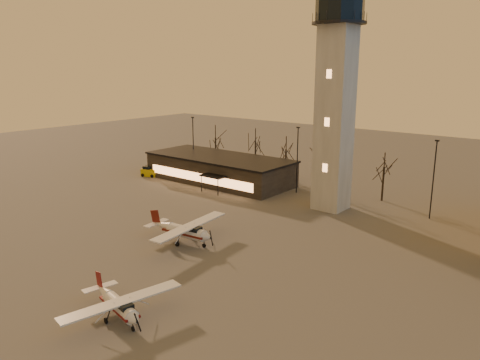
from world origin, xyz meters
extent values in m
plane|color=#474542|center=(0.00, 0.00, 0.00)|extent=(220.00, 220.00, 0.00)
cube|color=gray|center=(0.00, 30.00, 12.00)|extent=(4.00, 4.00, 24.00)
cylinder|color=black|center=(0.00, 30.00, 24.15)|extent=(6.80, 6.80, 0.30)
cylinder|color=black|center=(0.00, 30.00, 26.00)|extent=(6.00, 6.00, 3.40)
cube|color=black|center=(-22.00, 32.00, 2.00)|extent=(25.00, 10.00, 4.00)
cube|color=black|center=(-22.00, 32.00, 4.15)|extent=(25.40, 10.40, 0.30)
cube|color=#FFA259|center=(-22.00, 26.98, 1.60)|extent=(22.00, 0.08, 1.40)
cube|color=black|center=(-18.00, 26.00, 2.60)|extent=(4.00, 2.00, 0.20)
cylinder|color=black|center=(-30.00, 34.00, 5.00)|extent=(0.16, 0.16, 10.00)
cube|color=black|center=(-30.00, 34.00, 10.05)|extent=(0.50, 0.25, 0.18)
cylinder|color=black|center=(-8.00, 34.00, 5.00)|extent=(0.16, 0.16, 10.00)
cube|color=black|center=(-8.00, 34.00, 10.05)|extent=(0.50, 0.25, 0.18)
cylinder|color=black|center=(12.00, 34.00, 5.00)|extent=(0.16, 0.16, 10.00)
cube|color=black|center=(12.00, 34.00, 10.05)|extent=(0.50, 0.25, 0.18)
cylinder|color=black|center=(-30.00, 40.00, 2.87)|extent=(0.28, 0.28, 5.74)
cylinder|color=black|center=(-14.00, 40.00, 2.62)|extent=(0.28, 0.28, 5.25)
cylinder|color=black|center=(-5.00, 36.00, 3.08)|extent=(0.28, 0.28, 6.16)
cylinder|color=black|center=(4.00, 38.00, 2.48)|extent=(0.28, 0.28, 4.97)
cylinder|color=black|center=(-22.00, 42.00, 2.80)|extent=(0.28, 0.28, 5.60)
cylinder|color=silver|center=(1.50, -6.05, 1.10)|extent=(4.18, 1.94, 1.14)
cone|color=silver|center=(3.81, -6.54, 1.10)|extent=(0.99, 1.23, 1.09)
cone|color=silver|center=(-1.42, -5.44, 1.23)|extent=(2.26, 1.37, 0.96)
cube|color=black|center=(2.36, -6.23, 1.49)|extent=(1.48, 1.17, 0.61)
cube|color=#620E0E|center=(1.33, -6.02, 1.05)|extent=(4.87, 2.12, 0.19)
cube|color=silver|center=(1.93, -6.14, 1.78)|extent=(3.26, 9.71, 0.12)
cube|color=silver|center=(-2.19, -5.28, 1.31)|extent=(1.36, 2.99, 0.07)
cube|color=#620E0E|center=(-2.28, -5.27, 1.93)|extent=(1.21, 0.32, 1.49)
cylinder|color=silver|center=(-6.00, 8.45, 1.28)|extent=(4.83, 1.86, 1.33)
cone|color=silver|center=(-3.25, 8.76, 1.28)|extent=(1.06, 1.37, 1.27)
cone|color=silver|center=(-9.46, 8.05, 1.43)|extent=(2.57, 1.40, 1.13)
cube|color=black|center=(-4.98, 8.56, 1.74)|extent=(1.65, 1.24, 0.72)
cube|color=#51120B|center=(-6.20, 8.42, 1.23)|extent=(5.65, 1.99, 0.23)
cube|color=silver|center=(-5.49, 8.51, 2.08)|extent=(2.81, 11.37, 0.14)
cube|color=silver|center=(-10.38, 7.95, 1.54)|extent=(1.30, 3.46, 0.08)
cube|color=#51120B|center=(-10.48, 7.93, 2.25)|extent=(1.42, 0.24, 1.74)
cube|color=#C1A50B|center=(-34.00, 27.00, 0.66)|extent=(3.16, 2.28, 1.33)
cube|color=black|center=(-34.36, 26.89, 1.42)|extent=(1.66, 1.66, 0.76)
camera|label=1|loc=(28.93, -25.40, 19.00)|focal=35.00mm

